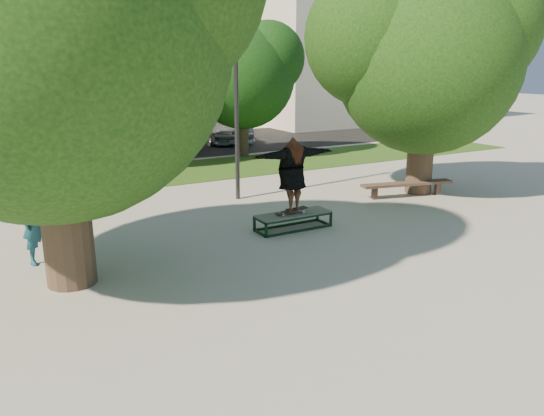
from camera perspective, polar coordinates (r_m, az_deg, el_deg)
ground at (r=10.52m, az=3.58°, el=-5.42°), size 120.00×120.00×0.00m
grass_strip at (r=19.20m, az=-9.66°, el=3.86°), size 30.00×4.00×0.02m
asphalt_strip at (r=25.08m, az=-17.07°, el=6.01°), size 40.00×8.00×0.01m
tree_left at (r=9.40m, az=-23.90°, el=18.39°), size 6.96×5.95×7.12m
tree_right at (r=16.04m, az=15.99°, el=16.02°), size 6.24×5.33×6.51m
bg_tree_mid at (r=20.75m, az=-18.34°, el=15.30°), size 5.76×4.92×6.24m
bg_tree_right at (r=22.11m, az=-3.40°, el=14.58°), size 5.04×4.31×5.43m
lamppost at (r=14.71m, az=-3.89°, el=13.00°), size 0.25×0.15×6.11m
side_building at (r=38.25m, az=8.26°, el=15.43°), size 15.00×10.00×8.00m
grind_box at (r=12.31m, az=2.29°, el=-1.40°), size 1.80×0.60×0.38m
skater_rig at (r=12.02m, az=2.17°, el=3.64°), size 2.09×0.60×1.77m
bystander at (r=10.93m, az=-23.86°, el=-1.06°), size 0.74×0.59×1.77m
bench at (r=15.75m, az=14.32°, el=2.44°), size 2.80×1.01×0.43m
car_dark at (r=24.68m, az=-23.31°, el=6.97°), size 1.59×4.34×1.42m
car_grey at (r=25.06m, az=-11.34°, el=8.01°), size 3.34×5.49×1.42m
car_silver_b at (r=27.14m, az=-6.20°, el=8.94°), size 2.27×5.56×1.61m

